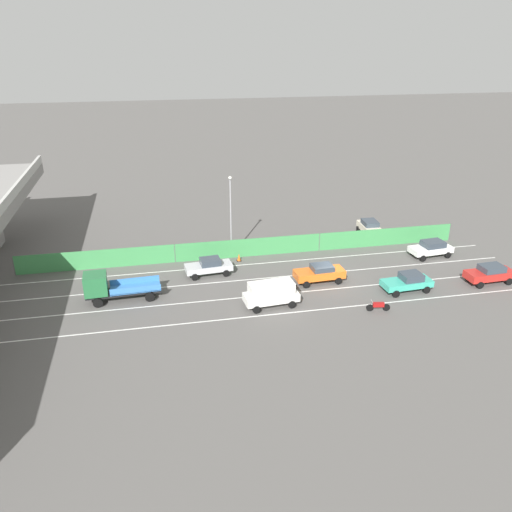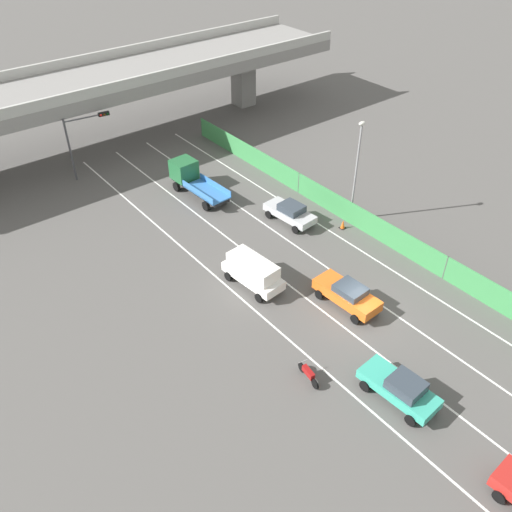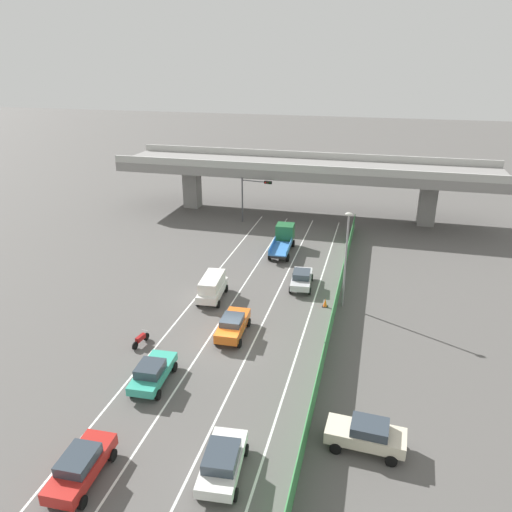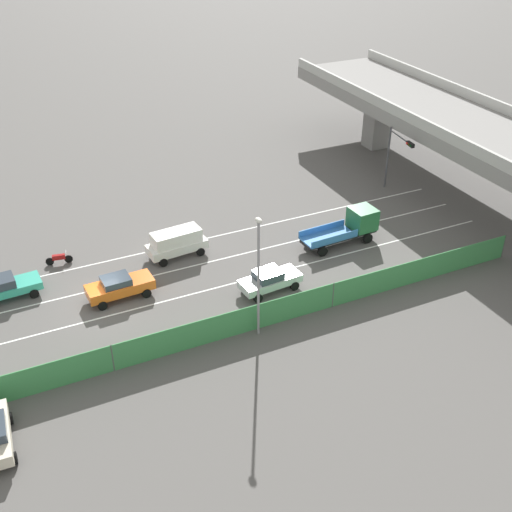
{
  "view_description": "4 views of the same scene",
  "coord_description": "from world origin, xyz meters",
  "px_view_note": "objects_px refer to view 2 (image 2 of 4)",
  "views": [
    {
      "loc": [
        -40.42,
        15.38,
        20.59
      ],
      "look_at": [
        2.9,
        6.4,
        1.77
      ],
      "focal_mm": 36.35,
      "sensor_mm": 36.0,
      "label": 1
    },
    {
      "loc": [
        -20.69,
        -15.35,
        23.6
      ],
      "look_at": [
        -2.96,
        6.92,
        1.89
      ],
      "focal_mm": 37.53,
      "sensor_mm": 36.0,
      "label": 2
    },
    {
      "loc": [
        9.64,
        -29.36,
        19.59
      ],
      "look_at": [
        -1.53,
        13.69,
        1.37
      ],
      "focal_mm": 34.22,
      "sensor_mm": 36.0,
      "label": 3
    },
    {
      "loc": [
        36.19,
        -5.72,
        25.32
      ],
      "look_at": [
        1.33,
        10.74,
        1.57
      ],
      "focal_mm": 44.73,
      "sensor_mm": 36.0,
      "label": 4
    }
  ],
  "objects_px": {
    "motorcycle": "(308,374)",
    "street_lamp": "(357,164)",
    "car_taxi_orange": "(347,294)",
    "car_van_white": "(253,271)",
    "traffic_light": "(83,134)",
    "traffic_cone": "(343,224)",
    "car_taxi_teal": "(400,388)",
    "car_sedan_silver": "(290,212)",
    "flatbed_truck_blue": "(191,178)"
  },
  "relations": [
    {
      "from": "car_van_white",
      "to": "motorcycle",
      "type": "height_order",
      "value": "car_van_white"
    },
    {
      "from": "car_sedan_silver",
      "to": "car_taxi_teal",
      "type": "bearing_deg",
      "value": -112.45
    },
    {
      "from": "motorcycle",
      "to": "street_lamp",
      "type": "bearing_deg",
      "value": 35.54
    },
    {
      "from": "car_sedan_silver",
      "to": "car_taxi_teal",
      "type": "relative_size",
      "value": 1.0
    },
    {
      "from": "flatbed_truck_blue",
      "to": "traffic_light",
      "type": "height_order",
      "value": "traffic_light"
    },
    {
      "from": "car_van_white",
      "to": "traffic_cone",
      "type": "relative_size",
      "value": 6.15
    },
    {
      "from": "car_taxi_orange",
      "to": "traffic_light",
      "type": "height_order",
      "value": "traffic_light"
    },
    {
      "from": "motorcycle",
      "to": "traffic_light",
      "type": "bearing_deg",
      "value": 88.76
    },
    {
      "from": "motorcycle",
      "to": "traffic_light",
      "type": "relative_size",
      "value": 0.34
    },
    {
      "from": "car_sedan_silver",
      "to": "car_taxi_orange",
      "type": "relative_size",
      "value": 0.97
    },
    {
      "from": "car_taxi_orange",
      "to": "traffic_cone",
      "type": "height_order",
      "value": "car_taxi_orange"
    },
    {
      "from": "car_taxi_orange",
      "to": "car_taxi_teal",
      "type": "relative_size",
      "value": 1.03
    },
    {
      "from": "traffic_light",
      "to": "car_sedan_silver",
      "type": "bearing_deg",
      "value": -61.51
    },
    {
      "from": "car_van_white",
      "to": "car_taxi_orange",
      "type": "relative_size",
      "value": 1.0
    },
    {
      "from": "traffic_cone",
      "to": "car_taxi_teal",
      "type": "bearing_deg",
      "value": -125.39
    },
    {
      "from": "car_taxi_orange",
      "to": "traffic_cone",
      "type": "xyz_separation_m",
      "value": [
        6.2,
        6.32,
        -0.56
      ]
    },
    {
      "from": "car_sedan_silver",
      "to": "motorcycle",
      "type": "xyz_separation_m",
      "value": [
        -9.75,
        -12.58,
        -0.41
      ]
    },
    {
      "from": "street_lamp",
      "to": "traffic_light",
      "type": "bearing_deg",
      "value": 123.82
    },
    {
      "from": "car_van_white",
      "to": "traffic_cone",
      "type": "bearing_deg",
      "value": 5.85
    },
    {
      "from": "car_taxi_teal",
      "to": "traffic_cone",
      "type": "xyz_separation_m",
      "value": [
        9.44,
        13.29,
        -0.53
      ]
    },
    {
      "from": "car_taxi_teal",
      "to": "traffic_cone",
      "type": "distance_m",
      "value": 16.32
    },
    {
      "from": "car_van_white",
      "to": "flatbed_truck_blue",
      "type": "xyz_separation_m",
      "value": [
        3.63,
        13.11,
        0.11
      ]
    },
    {
      "from": "car_taxi_orange",
      "to": "motorcycle",
      "type": "distance_m",
      "value": 6.84
    },
    {
      "from": "motorcycle",
      "to": "street_lamp",
      "type": "distance_m",
      "value": 17.46
    },
    {
      "from": "car_sedan_silver",
      "to": "motorcycle",
      "type": "bearing_deg",
      "value": -127.77
    },
    {
      "from": "street_lamp",
      "to": "traffic_cone",
      "type": "relative_size",
      "value": 11.01
    },
    {
      "from": "car_taxi_orange",
      "to": "flatbed_truck_blue",
      "type": "bearing_deg",
      "value": 89.6
    },
    {
      "from": "traffic_light",
      "to": "car_taxi_teal",
      "type": "bearing_deg",
      "value": -86.12
    },
    {
      "from": "flatbed_truck_blue",
      "to": "motorcycle",
      "type": "relative_size",
      "value": 3.24
    },
    {
      "from": "car_van_white",
      "to": "street_lamp",
      "type": "xyz_separation_m",
      "value": [
        11.09,
        1.51,
        3.72
      ]
    },
    {
      "from": "traffic_cone",
      "to": "flatbed_truck_blue",
      "type": "bearing_deg",
      "value": 116.62
    },
    {
      "from": "traffic_cone",
      "to": "car_taxi_orange",
      "type": "bearing_deg",
      "value": -134.44
    },
    {
      "from": "flatbed_truck_blue",
      "to": "motorcycle",
      "type": "xyz_separation_m",
      "value": [
        -6.27,
        -21.41,
        -0.84
      ]
    },
    {
      "from": "car_van_white",
      "to": "street_lamp",
      "type": "distance_m",
      "value": 11.8
    },
    {
      "from": "car_sedan_silver",
      "to": "flatbed_truck_blue",
      "type": "xyz_separation_m",
      "value": [
        -3.48,
        8.83,
        0.43
      ]
    },
    {
      "from": "car_sedan_silver",
      "to": "traffic_cone",
      "type": "bearing_deg",
      "value": -51.67
    },
    {
      "from": "street_lamp",
      "to": "motorcycle",
      "type": "bearing_deg",
      "value": -144.46
    },
    {
      "from": "car_sedan_silver",
      "to": "traffic_cone",
      "type": "xyz_separation_m",
      "value": [
        2.6,
        -3.28,
        -0.52
      ]
    },
    {
      "from": "car_taxi_orange",
      "to": "street_lamp",
      "type": "height_order",
      "value": "street_lamp"
    },
    {
      "from": "car_taxi_teal",
      "to": "traffic_cone",
      "type": "relative_size",
      "value": 5.94
    },
    {
      "from": "car_taxi_teal",
      "to": "car_van_white",
      "type": "bearing_deg",
      "value": 91.18
    },
    {
      "from": "flatbed_truck_blue",
      "to": "car_van_white",
      "type": "bearing_deg",
      "value": -105.46
    },
    {
      "from": "car_sedan_silver",
      "to": "traffic_cone",
      "type": "distance_m",
      "value": 4.22
    },
    {
      "from": "car_taxi_orange",
      "to": "car_van_white",
      "type": "bearing_deg",
      "value": 123.26
    },
    {
      "from": "car_taxi_orange",
      "to": "traffic_cone",
      "type": "distance_m",
      "value": 8.88
    },
    {
      "from": "flatbed_truck_blue",
      "to": "street_lamp",
      "type": "relative_size",
      "value": 0.76
    },
    {
      "from": "street_lamp",
      "to": "car_van_white",
      "type": "bearing_deg",
      "value": -172.25
    },
    {
      "from": "flatbed_truck_blue",
      "to": "street_lamp",
      "type": "distance_m",
      "value": 14.26
    },
    {
      "from": "car_van_white",
      "to": "motorcycle",
      "type": "bearing_deg",
      "value": -107.66
    },
    {
      "from": "street_lamp",
      "to": "car_sedan_silver",
      "type": "bearing_deg",
      "value": 145.24
    }
  ]
}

